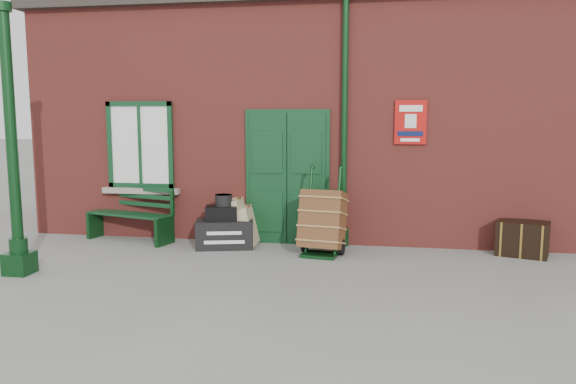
% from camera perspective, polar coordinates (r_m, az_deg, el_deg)
% --- Properties ---
extents(ground, '(80.00, 80.00, 0.00)m').
position_cam_1_polar(ground, '(8.15, 0.24, -7.57)').
color(ground, gray).
rests_on(ground, ground).
extents(station_building, '(10.30, 4.30, 4.36)m').
position_cam_1_polar(station_building, '(11.32, 3.19, 7.78)').
color(station_building, brown).
rests_on(station_building, ground).
extents(canopy_column, '(0.34, 0.34, 3.61)m').
position_cam_1_polar(canopy_column, '(8.38, -26.11, 1.84)').
color(canopy_column, black).
rests_on(canopy_column, ground).
extents(bench, '(1.63, 0.89, 0.97)m').
position_cam_1_polar(bench, '(10.12, -15.53, -2.02)').
color(bench, '#0F371B').
rests_on(bench, ground).
extents(houdini_trunk, '(1.02, 0.72, 0.46)m').
position_cam_1_polar(houdini_trunk, '(9.29, -6.44, -4.24)').
color(houdini_trunk, black).
rests_on(houdini_trunk, ground).
extents(strongbox, '(0.58, 0.48, 0.23)m').
position_cam_1_polar(strongbox, '(9.24, -6.77, -2.13)').
color(strongbox, black).
rests_on(strongbox, houdini_trunk).
extents(hatbox, '(0.34, 0.34, 0.18)m').
position_cam_1_polar(hatbox, '(9.23, -6.56, -0.83)').
color(hatbox, black).
rests_on(hatbox, strongbox).
extents(suitcase_back, '(0.36, 0.55, 0.78)m').
position_cam_1_polar(suitcase_back, '(9.48, -5.08, -2.99)').
color(suitcase_back, tan).
rests_on(suitcase_back, ground).
extents(suitcase_front, '(0.35, 0.50, 0.68)m').
position_cam_1_polar(suitcase_front, '(9.36, -4.16, -3.46)').
color(suitcase_front, tan).
rests_on(suitcase_front, ground).
extents(porter_trolley, '(0.75, 0.79, 1.35)m').
position_cam_1_polar(porter_trolley, '(8.75, 3.53, -3.01)').
color(porter_trolley, black).
rests_on(porter_trolley, ground).
extents(dark_trunk, '(0.86, 0.69, 0.54)m').
position_cam_1_polar(dark_trunk, '(9.44, 22.73, -4.37)').
color(dark_trunk, black).
rests_on(dark_trunk, ground).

